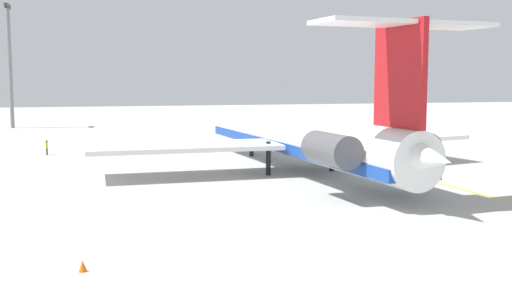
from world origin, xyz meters
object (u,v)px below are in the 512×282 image
object	(u,v)px
main_jetliner	(301,136)
safety_cone_tail	(83,266)
safety_cone_wingtip	(347,139)
ground_crew_near_tail	(47,146)
light_mast	(10,60)
safety_cone_nose	(327,139)

from	to	relation	value
main_jetliner	safety_cone_tail	xyz separation A→B (m)	(-25.66, 19.40, -3.35)
main_jetliner	safety_cone_tail	world-z (taller)	main_jetliner
safety_cone_wingtip	safety_cone_tail	distance (m)	63.70
ground_crew_near_tail	light_mast	xyz separation A→B (m)	(42.40, 10.09, 11.38)
safety_cone_nose	light_mast	size ratio (longest dim) A/B	0.02
main_jetliner	safety_cone_wingtip	xyz separation A→B (m)	(27.18, -16.16, -3.35)
safety_cone_tail	light_mast	xyz separation A→B (m)	(88.35, 16.11, 12.25)
safety_cone_wingtip	safety_cone_tail	xyz separation A→B (m)	(-52.85, 35.56, 0.00)
ground_crew_near_tail	safety_cone_nose	distance (m)	38.96
main_jetliner	light_mast	xyz separation A→B (m)	(62.69, 35.52, 8.90)
ground_crew_near_tail	safety_cone_nose	xyz separation A→B (m)	(6.68, -38.37, -0.86)
safety_cone_wingtip	safety_cone_tail	bearing A→B (deg)	146.06
ground_crew_near_tail	safety_cone_wingtip	world-z (taller)	ground_crew_near_tail
main_jetliner	safety_cone_wingtip	distance (m)	31.80
ground_crew_near_tail	safety_cone_nose	size ratio (longest dim) A/B	3.27
safety_cone_nose	ground_crew_near_tail	bearing A→B (deg)	99.87
main_jetliner	light_mast	world-z (taller)	light_mast
main_jetliner	safety_cone_tail	bearing A→B (deg)	135.68
safety_cone_nose	safety_cone_tail	world-z (taller)	same
safety_cone_wingtip	light_mast	size ratio (longest dim) A/B	0.02
safety_cone_wingtip	light_mast	bearing A→B (deg)	55.51
ground_crew_near_tail	light_mast	size ratio (longest dim) A/B	0.08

